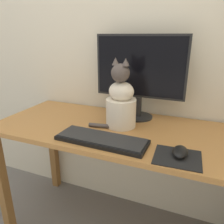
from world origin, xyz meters
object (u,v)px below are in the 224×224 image
Objects in this scene: keyboard at (102,139)px; computer_mouse_right at (180,152)px; cat at (121,102)px; monitor at (140,72)px.

computer_mouse_right reaches higher than keyboard.
computer_mouse_right is 0.40m from cat.
monitor is 0.22m from cat.
cat is at bearing 148.22° from computer_mouse_right.
cat reaches higher than keyboard.
monitor reaches higher than keyboard.
keyboard is 0.24m from cat.
monitor is 1.42× the size of cat.
computer_mouse_right is (0.28, -0.37, -0.25)m from monitor.
computer_mouse_right is (0.35, 0.00, 0.01)m from keyboard.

